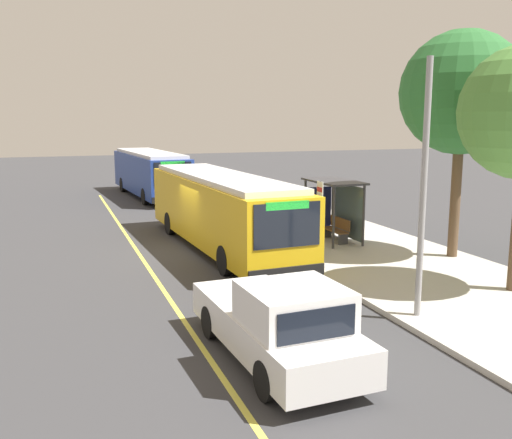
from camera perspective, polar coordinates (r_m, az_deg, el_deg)
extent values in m
plane|color=#38383A|center=(22.41, -5.89, -3.13)|extent=(120.00, 120.00, 0.00)
cube|color=#B7B2A8|center=(24.49, 7.87, -1.86)|extent=(44.00, 6.40, 0.15)
cube|color=#E0D64C|center=(22.01, -11.46, -3.52)|extent=(36.00, 0.14, 0.01)
cube|color=gold|center=(22.41, -3.50, 0.94)|extent=(11.96, 3.16, 2.40)
cube|color=silver|center=(22.24, -3.54, 4.25)|extent=(11.00, 2.86, 0.20)
cube|color=black|center=(16.92, 3.14, -0.57)|extent=(0.15, 2.17, 1.34)
cube|color=black|center=(22.81, -0.45, 1.85)|extent=(10.41, 0.58, 1.06)
cube|color=black|center=(23.03, -0.44, -1.27)|extent=(11.24, 0.61, 0.28)
cube|color=#26D83F|center=(16.82, 3.17, 1.39)|extent=(0.10, 1.40, 0.24)
cube|color=black|center=(17.24, 3.11, -5.33)|extent=(0.21, 2.50, 0.36)
cylinder|color=black|center=(19.72, 3.25, -3.44)|extent=(1.01, 0.33, 1.00)
cylinder|color=black|center=(18.85, -3.09, -4.08)|extent=(1.01, 0.33, 1.00)
cylinder|color=black|center=(26.26, -3.66, -0.03)|extent=(1.01, 0.33, 1.00)
cylinder|color=black|center=(25.62, -8.55, -0.38)|extent=(1.01, 0.33, 1.00)
cube|color=navy|center=(38.03, -10.51, 4.56)|extent=(11.09, 3.35, 2.40)
cube|color=silver|center=(37.93, -10.57, 6.52)|extent=(10.20, 3.03, 0.20)
cube|color=black|center=(32.70, -8.26, 4.51)|extent=(0.20, 2.16, 1.34)
cube|color=black|center=(38.32, -8.64, 5.09)|extent=(9.59, 0.75, 1.06)
cube|color=yellow|center=(38.45, -8.58, 3.21)|extent=(10.36, 0.80, 0.28)
cube|color=#26D83F|center=(32.65, -8.28, 5.53)|extent=(0.13, 1.40, 0.24)
cube|color=black|center=(32.86, -8.19, 1.99)|extent=(0.26, 2.50, 0.36)
cylinder|color=black|center=(35.19, -7.32, 2.49)|extent=(1.02, 0.35, 1.00)
cylinder|color=black|center=(34.60, -10.98, 2.26)|extent=(1.02, 0.35, 1.00)
cylinder|color=black|center=(41.57, -9.98, 3.58)|extent=(1.02, 0.35, 1.00)
cylinder|color=black|center=(41.08, -13.11, 3.40)|extent=(1.02, 0.35, 1.00)
cube|color=white|center=(12.49, 1.79, -10.72)|extent=(5.49, 2.26, 0.75)
cube|color=white|center=(11.42, 3.78, -8.62)|extent=(1.98, 1.99, 0.80)
cube|color=black|center=(10.64, 6.09, -10.37)|extent=(0.11, 1.60, 0.60)
cylinder|color=black|center=(11.63, 9.46, -14.04)|extent=(0.77, 0.28, 0.76)
cylinder|color=black|center=(10.86, 1.06, -15.73)|extent=(0.77, 0.28, 0.76)
cylinder|color=black|center=(14.32, 2.40, -9.20)|extent=(0.77, 0.28, 0.76)
cylinder|color=black|center=(13.71, -4.55, -10.13)|extent=(0.77, 0.28, 0.76)
cylinder|color=#333338|center=(22.63, 10.66, 0.36)|extent=(0.10, 0.10, 2.40)
cylinder|color=#333338|center=(22.01, 7.74, 0.17)|extent=(0.10, 0.10, 2.40)
cylinder|color=#333338|center=(24.87, 7.64, 1.32)|extent=(0.10, 0.10, 2.40)
cylinder|color=#333338|center=(24.31, 4.92, 1.16)|extent=(0.10, 0.10, 2.40)
cube|color=#333338|center=(23.27, 7.76, 3.79)|extent=(2.90, 1.60, 0.08)
cube|color=#4C606B|center=(23.74, 9.08, 0.86)|extent=(2.47, 0.04, 2.16)
cube|color=navy|center=(24.59, 6.29, 1.13)|extent=(0.06, 1.11, 1.82)
cube|color=brown|center=(23.52, 7.84, -1.05)|extent=(1.60, 0.44, 0.06)
cube|color=brown|center=(23.58, 8.38, -0.34)|extent=(1.60, 0.05, 0.44)
cube|color=#333338|center=(24.19, 7.04, -1.27)|extent=(0.08, 0.40, 0.45)
cube|color=#333338|center=(22.94, 8.66, -1.93)|extent=(0.08, 0.40, 0.45)
cylinder|color=#333338|center=(20.22, 6.38, -0.11)|extent=(0.07, 0.07, 2.80)
cube|color=white|center=(20.05, 6.39, 2.99)|extent=(0.44, 0.03, 0.56)
cube|color=red|center=(20.04, 6.35, 2.98)|extent=(0.40, 0.01, 0.16)
cylinder|color=#282D47|center=(24.56, 3.62, -0.56)|extent=(0.14, 0.14, 0.85)
cylinder|color=#282D47|center=(24.49, 3.23, -0.59)|extent=(0.14, 0.14, 0.85)
cube|color=#338C4C|center=(24.40, 3.44, 1.12)|extent=(0.24, 0.40, 0.62)
sphere|color=tan|center=(24.34, 3.45, 2.10)|extent=(0.22, 0.22, 0.22)
cylinder|color=brown|center=(21.68, 19.22, 1.96)|extent=(0.36, 0.36, 4.21)
sphere|color=#28662D|center=(21.51, 19.81, 11.80)|extent=(4.29, 4.29, 4.29)
cylinder|color=gray|center=(14.65, 16.32, 2.79)|extent=(0.16, 0.16, 6.40)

